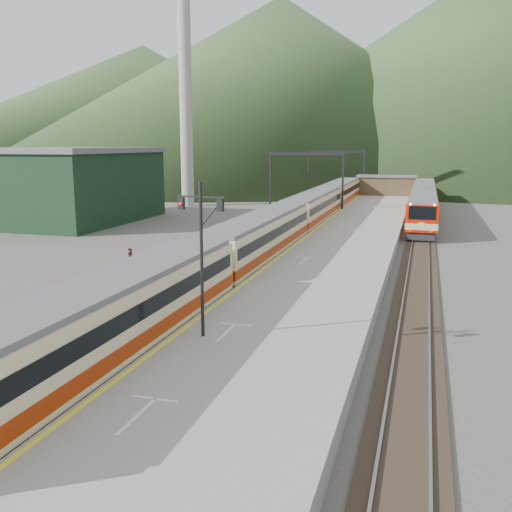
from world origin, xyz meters
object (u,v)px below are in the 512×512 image
(signal_mast, at_px, (201,243))
(worker, at_px, (77,332))
(second_train, at_px, (423,201))
(main_train, at_px, (292,220))

(signal_mast, relative_size, worker, 4.08)
(second_train, bearing_deg, main_train, -116.86)
(second_train, xyz_separation_m, signal_mast, (-8.51, -52.23, 2.96))
(main_train, distance_m, second_train, 25.45)
(main_train, xyz_separation_m, worker, (-2.79, -30.05, -1.31))
(main_train, distance_m, worker, 30.20)
(main_train, relative_size, signal_mast, 12.99)
(second_train, relative_size, signal_mast, 6.13)
(second_train, bearing_deg, signal_mast, -99.25)
(second_train, relative_size, worker, 25.00)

